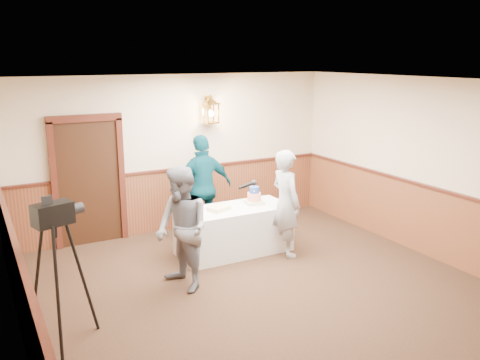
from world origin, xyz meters
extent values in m
plane|color=black|center=(0.00, 0.00, 0.00)|extent=(7.00, 7.00, 0.00)
cube|color=beige|center=(0.00, 3.50, 1.40)|extent=(6.00, 0.02, 2.80)
cube|color=beige|center=(-3.00, 0.00, 1.40)|extent=(0.02, 7.00, 2.80)
cube|color=beige|center=(3.00, 0.00, 1.40)|extent=(0.02, 7.00, 2.80)
cube|color=white|center=(0.00, 0.00, 2.80)|extent=(6.00, 7.00, 0.02)
cube|color=maroon|center=(0.00, 3.48, 0.55)|extent=(5.98, 0.04, 1.10)
cube|color=maroon|center=(-2.98, 0.00, 0.55)|extent=(0.04, 6.98, 1.10)
cube|color=maroon|center=(2.98, 0.00, 0.55)|extent=(0.04, 6.98, 1.10)
cube|color=#451B12|center=(0.00, 3.46, 1.12)|extent=(5.98, 0.07, 0.04)
cube|color=black|center=(-1.60, 3.45, 1.05)|extent=(1.00, 0.06, 2.10)
cube|color=silver|center=(0.32, 1.90, 0.38)|extent=(1.80, 0.80, 0.75)
cube|color=beige|center=(0.72, 1.95, 0.78)|extent=(0.32, 0.32, 0.06)
cylinder|color=red|center=(0.72, 1.95, 0.87)|extent=(0.22, 0.22, 0.13)
cylinder|color=#214298|center=(0.72, 1.95, 0.99)|extent=(0.16, 0.16, 0.10)
cube|color=#F6D293|center=(0.05, 1.89, 0.78)|extent=(0.38, 0.34, 0.06)
cube|color=#B6E29F|center=(-0.40, 1.98, 0.79)|extent=(0.36, 0.31, 0.07)
imported|color=slate|center=(-0.90, 1.06, 0.85)|extent=(0.78, 0.92, 1.70)
cylinder|color=black|center=(0.10, 1.11, 1.32)|extent=(0.22, 0.05, 0.09)
sphere|color=black|center=(0.23, 1.11, 1.35)|extent=(0.08, 0.08, 0.08)
imported|color=#96969C|center=(1.00, 1.43, 0.85)|extent=(0.43, 0.64, 1.71)
imported|color=#093D4A|center=(0.15, 2.72, 0.91)|extent=(1.08, 0.47, 1.83)
cube|color=black|center=(-2.60, 0.40, 1.50)|extent=(0.44, 0.33, 0.24)
cylinder|color=black|center=(-2.36, 0.48, 1.50)|extent=(0.19, 0.16, 0.12)
camera|label=1|loc=(-3.28, -4.96, 3.10)|focal=38.00mm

